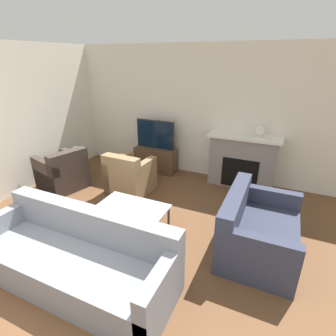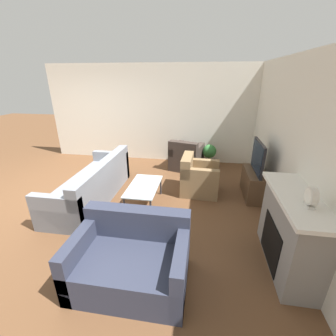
# 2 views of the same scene
# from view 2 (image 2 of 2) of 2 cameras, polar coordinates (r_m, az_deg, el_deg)

# --- Properties ---
(ground_plane) EXTENTS (20.00, 20.00, 0.00)m
(ground_plane) POSITION_cam_2_polar(r_m,az_deg,el_deg) (5.45, -26.48, -5.91)
(ground_plane) COLOR brown
(wall_back) EXTENTS (8.05, 0.06, 2.70)m
(wall_back) POSITION_cam_2_polar(r_m,az_deg,el_deg) (4.22, 28.44, 5.76)
(wall_back) COLOR silver
(wall_back) RESTS_ON ground_plane
(wall_left) EXTENTS (0.06, 7.44, 2.70)m
(wall_left) POSITION_cam_2_polar(r_m,az_deg,el_deg) (6.53, 1.60, 13.38)
(wall_left) COLOR silver
(wall_left) RESTS_ON ground_plane
(fireplace) EXTENTS (1.38, 0.48, 1.05)m
(fireplace) POSITION_cam_2_polar(r_m,az_deg,el_deg) (3.33, 28.73, -13.65)
(fireplace) COLOR gray
(fireplace) RESTS_ON ground_plane
(tv_stand) EXTENTS (0.95, 0.38, 0.55)m
(tv_stand) POSITION_cam_2_polar(r_m,az_deg,el_deg) (5.04, 20.95, -3.74)
(tv_stand) COLOR brown
(tv_stand) RESTS_ON ground_plane
(tv) EXTENTS (0.89, 0.06, 0.63)m
(tv) POSITION_cam_2_polar(r_m,az_deg,el_deg) (4.82, 21.86, 2.58)
(tv) COLOR #232328
(tv) RESTS_ON tv_stand
(couch_sectional) EXTENTS (2.35, 0.86, 0.82)m
(couch_sectional) POSITION_cam_2_polar(r_m,az_deg,el_deg) (4.83, -18.52, -4.29)
(couch_sectional) COLOR gray
(couch_sectional) RESTS_ON ground_plane
(couch_loveseat) EXTENTS (0.92, 1.35, 0.82)m
(couch_loveseat) POSITION_cam_2_polar(r_m,az_deg,el_deg) (2.97, -9.17, -22.07)
(couch_loveseat) COLOR #33384C
(couch_loveseat) RESTS_ON ground_plane
(armchair_by_window) EXTENTS (0.98, 0.94, 0.82)m
(armchair_by_window) POSITION_cam_2_polar(r_m,az_deg,el_deg) (6.11, 4.61, 2.53)
(armchair_by_window) COLOR #3D332D
(armchair_by_window) RESTS_ON ground_plane
(armchair_accent) EXTENTS (0.75, 0.80, 0.82)m
(armchair_accent) POSITION_cam_2_polar(r_m,az_deg,el_deg) (4.87, 7.67, -2.87)
(armchair_accent) COLOR #8C704C
(armchair_accent) RESTS_ON ground_plane
(coffee_table) EXTENTS (1.02, 0.56, 0.42)m
(coffee_table) POSITION_cam_2_polar(r_m,az_deg,el_deg) (4.35, -6.15, -4.97)
(coffee_table) COLOR #333338
(coffee_table) RESTS_ON ground_plane
(potted_plant) EXTENTS (0.37, 0.37, 0.66)m
(potted_plant) POSITION_cam_2_polar(r_m,az_deg,el_deg) (6.21, 10.42, 3.56)
(potted_plant) COLOR #AD704C
(potted_plant) RESTS_ON ground_plane
(mantel_clock) EXTENTS (0.20, 0.07, 0.23)m
(mantel_clock) POSITION_cam_2_polar(r_m,az_deg,el_deg) (2.84, 32.58, -6.19)
(mantel_clock) COLOR beige
(mantel_clock) RESTS_ON fireplace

